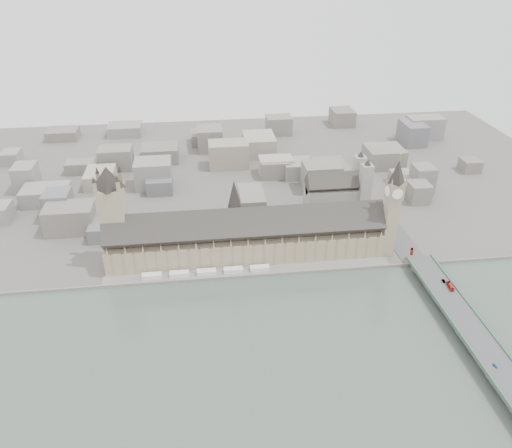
{
  "coord_description": "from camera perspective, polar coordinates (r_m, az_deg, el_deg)",
  "views": [
    {
      "loc": [
        -40.49,
        -388.88,
        273.32
      ],
      "look_at": [
        9.96,
        21.75,
        35.5
      ],
      "focal_mm": 35.0,
      "sensor_mm": 36.0,
      "label": 1
    }
  ],
  "objects": [
    {
      "name": "river_terrace",
      "position": [
        470.37,
        -0.77,
        -5.49
      ],
      "size": [
        270.0,
        15.0,
        2.0
      ],
      "primitive_type": "cube",
      "color": "gray",
      "rests_on": "ground"
    },
    {
      "name": "park_trees",
      "position": [
        522.57,
        -2.68,
        -0.72
      ],
      "size": [
        110.0,
        30.0,
        15.0
      ],
      "primitive_type": null,
      "color": "#284D1B",
      "rests_on": "ground"
    },
    {
      "name": "river_thames",
      "position": [
        355.62,
        2.22,
        -20.37
      ],
      "size": [
        600.0,
        600.0,
        0.0
      ],
      "primitive_type": "plane",
      "color": "#424E45",
      "rests_on": "ground"
    },
    {
      "name": "ground",
      "position": [
        477.05,
        -0.87,
        -5.07
      ],
      "size": [
        900.0,
        900.0,
        0.0
      ],
      "primitive_type": "plane",
      "color": "#595651",
      "rests_on": "ground"
    },
    {
      "name": "westminster_bridge",
      "position": [
        451.4,
        21.62,
        -9.07
      ],
      "size": [
        25.0,
        325.0,
        10.25
      ],
      "primitive_type": "cube",
      "color": "#474749",
      "rests_on": "ground"
    },
    {
      "name": "victoria_tower",
      "position": [
        475.76,
        -16.05,
        1.34
      ],
      "size": [
        30.0,
        30.0,
        100.0
      ],
      "color": "tan",
      "rests_on": "ground"
    },
    {
      "name": "elizabeth_tower",
      "position": [
        485.49,
        15.39,
        2.43
      ],
      "size": [
        17.0,
        17.0,
        107.5
      ],
      "color": "tan",
      "rests_on": "ground"
    },
    {
      "name": "westminster_abbey",
      "position": [
        564.53,
        9.32,
        3.39
      ],
      "size": [
        68.0,
        36.0,
        64.0
      ],
      "color": "gray",
      "rests_on": "ground"
    },
    {
      "name": "city_skyline_inland",
      "position": [
        684.19,
        -3.14,
        8.03
      ],
      "size": [
        720.0,
        360.0,
        38.0
      ],
      "primitive_type": null,
      "color": "gray",
      "rests_on": "ground"
    },
    {
      "name": "central_tower",
      "position": [
        468.46,
        -2.49,
        2.49
      ],
      "size": [
        13.0,
        13.0,
        48.0
      ],
      "color": "#827259",
      "rests_on": "ground"
    },
    {
      "name": "embankment_wall",
      "position": [
        464.02,
        -0.67,
        -5.97
      ],
      "size": [
        600.0,
        1.5,
        3.0
      ],
      "primitive_type": "cube",
      "color": "gray",
      "rests_on": "ground"
    },
    {
      "name": "car_silver",
      "position": [
        471.66,
        20.65,
        -6.11
      ],
      "size": [
        1.88,
        5.0,
        1.63
      ],
      "primitive_type": "imported",
      "rotation": [
        0.0,
        0.0,
        -0.03
      ],
      "color": "gray",
      "rests_on": "westminster_bridge"
    },
    {
      "name": "red_bus_south",
      "position": [
        465.52,
        21.31,
        -6.64
      ],
      "size": [
        4.07,
        12.39,
        3.39
      ],
      "primitive_type": "imported",
      "rotation": [
        0.0,
        0.0,
        -0.1
      ],
      "color": "red",
      "rests_on": "westminster_bridge"
    },
    {
      "name": "red_bus_north",
      "position": [
        502.79,
        17.38,
        -3.01
      ],
      "size": [
        6.35,
        10.23,
        2.83
      ],
      "primitive_type": "imported",
      "rotation": [
        0.0,
        0.0,
        -0.43
      ],
      "color": "#A51312",
      "rests_on": "westminster_bridge"
    },
    {
      "name": "bridge_parapets",
      "position": [
        419.4,
        24.44,
        -12.14
      ],
      "size": [
        25.0,
        235.0,
        1.15
      ],
      "primitive_type": null,
      "color": "#3A6A4A",
      "rests_on": "westminster_bridge"
    },
    {
      "name": "car_blue",
      "position": [
        403.25,
        25.67,
        -14.4
      ],
      "size": [
        2.55,
        4.37,
        1.4
      ],
      "primitive_type": "imported",
      "rotation": [
        0.0,
        0.0,
        0.23
      ],
      "color": "blue",
      "rests_on": "westminster_bridge"
    },
    {
      "name": "palace_of_westminster",
      "position": [
        481.03,
        -1.15,
        -1.51
      ],
      "size": [
        265.0,
        40.73,
        55.44
      ],
      "color": "tan",
      "rests_on": "ground"
    },
    {
      "name": "terrace_tents",
      "position": [
        467.3,
        -5.69,
        -5.47
      ],
      "size": [
        118.0,
        7.0,
        4.0
      ],
      "color": "white",
      "rests_on": "river_terrace"
    }
  ]
}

